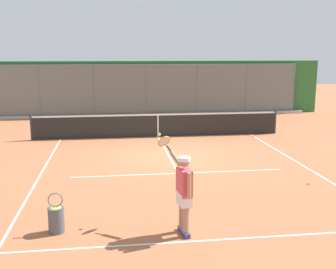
{
  "coord_description": "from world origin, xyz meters",
  "views": [
    {
      "loc": [
        1.91,
        13.7,
        3.56
      ],
      "look_at": [
        0.23,
        1.27,
        1.05
      ],
      "focal_mm": 44.43,
      "sensor_mm": 36.0,
      "label": 1
    }
  ],
  "objects_px": {
    "tennis_player": "(184,190)",
    "ball_basket": "(56,218)",
    "tennis_ball_near_net": "(253,136)",
    "tennis_ball_by_sideline": "(309,183)"
  },
  "relations": [
    {
      "from": "tennis_player",
      "to": "ball_basket",
      "type": "height_order",
      "value": "tennis_player"
    },
    {
      "from": "tennis_player",
      "to": "tennis_ball_by_sideline",
      "type": "relative_size",
      "value": 28.34
    },
    {
      "from": "tennis_player",
      "to": "ball_basket",
      "type": "distance_m",
      "value": 2.61
    },
    {
      "from": "tennis_player",
      "to": "ball_basket",
      "type": "relative_size",
      "value": 2.26
    },
    {
      "from": "tennis_player",
      "to": "tennis_ball_near_net",
      "type": "relative_size",
      "value": 28.34
    },
    {
      "from": "tennis_ball_by_sideline",
      "to": "ball_basket",
      "type": "height_order",
      "value": "ball_basket"
    },
    {
      "from": "tennis_player",
      "to": "ball_basket",
      "type": "bearing_deg",
      "value": 72.92
    },
    {
      "from": "tennis_player",
      "to": "tennis_ball_near_net",
      "type": "xyz_separation_m",
      "value": [
        -4.58,
        -9.02,
        -0.88
      ]
    },
    {
      "from": "tennis_ball_near_net",
      "to": "ball_basket",
      "type": "height_order",
      "value": "ball_basket"
    },
    {
      "from": "tennis_player",
      "to": "ball_basket",
      "type": "xyz_separation_m",
      "value": [
        2.5,
        -0.4,
        -0.62
      ]
    }
  ]
}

